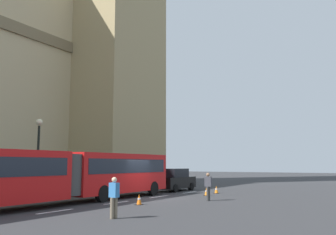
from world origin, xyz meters
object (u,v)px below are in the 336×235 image
object	(u,v)px
traffic_cone_middle	(206,192)
street_lamp	(38,152)
articulated_bus	(61,173)
traffic_cone_west	(139,200)
pedestrian_by_kerb	(208,186)
sedan_lead	(174,180)
traffic_cone_east	(216,190)
pedestrian_near_cones	(114,196)

from	to	relation	value
traffic_cone_middle	street_lamp	world-z (taller)	street_lamp
articulated_bus	traffic_cone_west	world-z (taller)	articulated_bus
pedestrian_by_kerb	sedan_lead	bearing A→B (deg)	44.03
traffic_cone_middle	pedestrian_by_kerb	xyz separation A→B (m)	(-3.28, -1.64, 0.63)
traffic_cone_east	pedestrian_near_cones	distance (m)	14.37
traffic_cone_west	street_lamp	xyz separation A→B (m)	(-0.10, 8.26, 2.77)
articulated_bus	street_lamp	size ratio (longest dim) A/B	3.49
sedan_lead	traffic_cone_middle	world-z (taller)	sedan_lead
traffic_cone_west	pedestrian_by_kerb	xyz separation A→B (m)	(4.02, -2.33, 0.63)
traffic_cone_west	traffic_cone_middle	world-z (taller)	same
street_lamp	pedestrian_by_kerb	size ratio (longest dim) A/B	3.12
articulated_bus	pedestrian_near_cones	bearing A→B (deg)	-113.78
sedan_lead	traffic_cone_west	world-z (taller)	sedan_lead
pedestrian_near_cones	street_lamp	bearing A→B (deg)	65.76
sedan_lead	pedestrian_by_kerb	size ratio (longest dim) A/B	2.60
sedan_lead	traffic_cone_middle	bearing A→B (deg)	-123.38
pedestrian_near_cones	pedestrian_by_kerb	xyz separation A→B (m)	(8.78, -0.24, 0.00)
articulated_bus	sedan_lead	bearing A→B (deg)	-1.07
pedestrian_near_cones	pedestrian_by_kerb	bearing A→B (deg)	-1.59
articulated_bus	pedestrian_near_cones	size ratio (longest dim) A/B	10.90
articulated_bus	pedestrian_near_cones	distance (m)	6.44
articulated_bus	pedestrian_by_kerb	distance (m)	8.73
traffic_cone_east	traffic_cone_west	bearing A→B (deg)	177.00
traffic_cone_middle	street_lamp	size ratio (longest dim) A/B	0.11
traffic_cone_west	street_lamp	world-z (taller)	street_lamp
traffic_cone_middle	pedestrian_near_cones	xyz separation A→B (m)	(-12.06, -1.40, 0.63)
traffic_cone_west	sedan_lead	bearing A→B (deg)	19.27
pedestrian_by_kerb	traffic_cone_middle	bearing A→B (deg)	26.57
traffic_cone_east	pedestrian_near_cones	world-z (taller)	pedestrian_near_cones
sedan_lead	pedestrian_by_kerb	distance (m)	8.42
traffic_cone_middle	traffic_cone_east	bearing A→B (deg)	5.03
traffic_cone_middle	traffic_cone_east	size ratio (longest dim) A/B	1.00
articulated_bus	traffic_cone_west	distance (m)	4.58
articulated_bus	sedan_lead	world-z (taller)	articulated_bus
articulated_bus	pedestrian_by_kerb	xyz separation A→B (m)	(6.21, -6.08, -0.83)
articulated_bus	traffic_cone_middle	size ratio (longest dim) A/B	31.75
traffic_cone_west	traffic_cone_middle	size ratio (longest dim) A/B	1.00
street_lamp	traffic_cone_east	bearing A→B (deg)	-42.34
articulated_bus	street_lamp	world-z (taller)	street_lamp
articulated_bus	traffic_cone_west	bearing A→B (deg)	-59.74
street_lamp	pedestrian_near_cones	world-z (taller)	street_lamp
pedestrian_by_kerb	traffic_cone_east	bearing A→B (deg)	18.48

